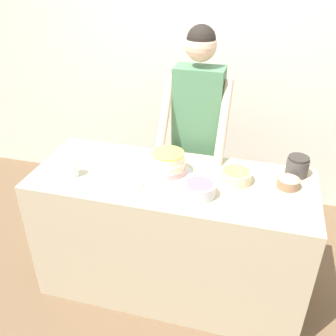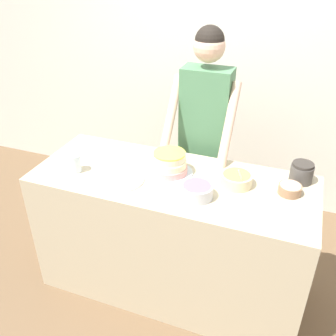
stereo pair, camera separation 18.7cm
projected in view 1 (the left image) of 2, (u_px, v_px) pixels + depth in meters
The scene contains 11 objects.
ground_plane at pixel (158, 320), 2.52m from camera, with size 14.00×14.00×0.00m, color brown.
wall_back at pixel (211, 62), 3.29m from camera, with size 10.00×0.05×2.60m.
counter at pixel (171, 235), 2.58m from camera, with size 1.78×0.70×0.92m.
person_baker at pixel (197, 120), 2.71m from camera, with size 0.47×0.48×1.75m.
cake at pixel (168, 164), 2.36m from camera, with size 0.30×0.30×0.15m.
frosting_bowl_yellow at pixel (236, 176), 2.29m from camera, with size 0.19×0.19×0.15m.
frosting_bowl_white at pixel (288, 183), 2.24m from camera, with size 0.13×0.13×0.06m.
frosting_bowl_purple at pixel (199, 189), 2.16m from camera, with size 0.19×0.19×0.08m.
drinking_glass at pixel (72, 168), 2.34m from camera, with size 0.08×0.08×0.12m.
ceramic_plate at pixel (122, 182), 2.29m from camera, with size 0.27×0.27×0.01m.
stoneware_jar at pixel (297, 166), 2.35m from camera, with size 0.14×0.14×0.13m.
Camera 1 is at (0.50, -1.57, 2.17)m, focal length 40.00 mm.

